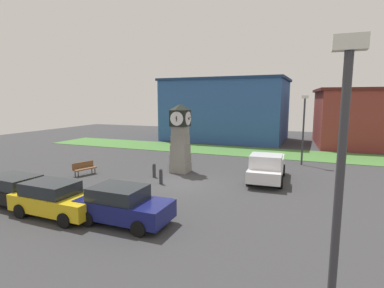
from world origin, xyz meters
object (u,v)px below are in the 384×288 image
(bollard_near_tower, at_px, (154,170))
(bench, at_px, (84,167))
(car_navy_sedan, at_px, (17,190))
(street_lamp_near_road, at_px, (338,198))
(clock_tower, at_px, (180,139))
(car_near_tower, at_px, (55,199))
(bollard_mid_row, at_px, (161,176))
(pickup_truck, at_px, (267,166))
(street_lamp_far_side, at_px, (304,125))
(car_by_building, at_px, (123,205))

(bollard_near_tower, bearing_deg, bench, -165.85)
(car_navy_sedan, bearing_deg, street_lamp_near_road, -19.13)
(clock_tower, bearing_deg, car_near_tower, -101.07)
(clock_tower, xyz_separation_m, bollard_near_tower, (-1.03, -2.07, -1.96))
(bollard_near_tower, bearing_deg, street_lamp_near_road, -49.92)
(bollard_near_tower, distance_m, bollard_mid_row, 1.75)
(car_near_tower, xyz_separation_m, pickup_truck, (8.06, 9.63, 0.14))
(bench, bearing_deg, bollard_mid_row, -0.66)
(bollard_near_tower, relative_size, bench, 0.57)
(bench, height_order, street_lamp_near_road, street_lamp_near_road)
(street_lamp_near_road, bearing_deg, bench, 144.14)
(street_lamp_far_side, bearing_deg, bollard_mid_row, -131.06)
(clock_tower, xyz_separation_m, bench, (-5.88, -3.30, -1.92))
(car_near_tower, xyz_separation_m, street_lamp_near_road, (11.02, -4.43, 2.81))
(car_navy_sedan, distance_m, street_lamp_far_side, 20.04)
(pickup_truck, height_order, bench, pickup_truck)
(bollard_mid_row, bearing_deg, street_lamp_far_side, 48.94)
(clock_tower, bearing_deg, bench, -150.72)
(clock_tower, xyz_separation_m, street_lamp_near_road, (9.12, -14.14, 1.15))
(bench, bearing_deg, car_navy_sedan, -79.85)
(bollard_mid_row, bearing_deg, car_near_tower, -107.93)
(bench, bearing_deg, bollard_near_tower, 14.15)
(car_navy_sedan, distance_m, car_near_tower, 2.93)
(car_by_building, xyz_separation_m, street_lamp_far_side, (6.72, 15.02, 2.45))
(bollard_near_tower, distance_m, street_lamp_near_road, 16.07)
(pickup_truck, relative_size, street_lamp_far_side, 0.93)
(bollard_near_tower, xyz_separation_m, pickup_truck, (7.19, 1.99, 0.44))
(clock_tower, bearing_deg, car_by_building, -81.33)
(car_near_tower, distance_m, street_lamp_near_road, 12.20)
(street_lamp_near_road, bearing_deg, pickup_truck, 101.88)
(bollard_near_tower, height_order, car_navy_sedan, car_navy_sedan)
(car_navy_sedan, xyz_separation_m, car_near_tower, (2.90, -0.40, 0.04))
(car_navy_sedan, xyz_separation_m, street_lamp_near_road, (13.92, -4.83, 2.85))
(clock_tower, relative_size, bollard_mid_row, 4.96)
(car_near_tower, bearing_deg, bollard_near_tower, 83.52)
(car_near_tower, bearing_deg, clock_tower, 78.93)
(car_near_tower, bearing_deg, car_navy_sedan, 172.12)
(bollard_near_tower, height_order, bench, bollard_near_tower)
(clock_tower, distance_m, pickup_truck, 6.35)
(bollard_mid_row, relative_size, car_by_building, 0.25)
(bollard_mid_row, bearing_deg, car_navy_sedan, -129.83)
(bollard_near_tower, relative_size, pickup_truck, 0.19)
(car_by_building, xyz_separation_m, street_lamp_near_road, (7.71, -4.91, 2.80))
(car_near_tower, xyz_separation_m, street_lamp_far_side, (10.03, 15.50, 2.46))
(car_navy_sedan, relative_size, street_lamp_near_road, 0.73)
(bollard_mid_row, distance_m, street_lamp_near_road, 14.35)
(bollard_mid_row, height_order, pickup_truck, pickup_truck)
(car_by_building, bearing_deg, pickup_truck, 62.54)
(pickup_truck, xyz_separation_m, street_lamp_far_side, (1.97, 5.87, 2.32))
(car_by_building, bearing_deg, street_lamp_far_side, 65.89)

